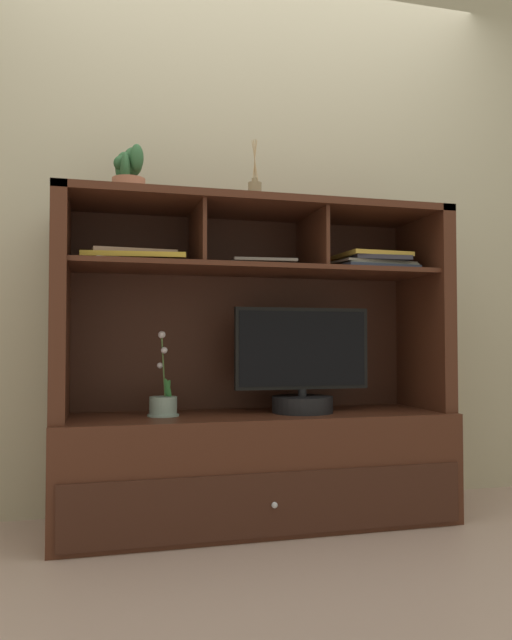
{
  "coord_description": "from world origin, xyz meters",
  "views": [
    {
      "loc": [
        -0.67,
        -2.52,
        0.76
      ],
      "look_at": [
        0.0,
        0.0,
        0.85
      ],
      "focal_mm": 34.59,
      "sensor_mm": 36.0,
      "label": 1
    }
  ],
  "objects_px": {
    "magazine_stack_left": "(135,258)",
    "potted_succulent": "(129,174)",
    "diffuser_bottle": "(255,193)",
    "tv_monitor": "(302,371)",
    "potted_orchid": "(163,404)",
    "media_console": "(255,426)",
    "magazine_stack_right": "(259,265)",
    "magazine_stack_centre": "(371,263)"
  },
  "relations": [
    {
      "from": "media_console",
      "to": "potted_succulent",
      "type": "height_order",
      "value": "potted_succulent"
    },
    {
      "from": "potted_orchid",
      "to": "magazine_stack_centre",
      "type": "distance_m",
      "value": 1.1
    },
    {
      "from": "diffuser_bottle",
      "to": "potted_orchid",
      "type": "bearing_deg",
      "value": -175.79
    },
    {
      "from": "potted_orchid",
      "to": "tv_monitor",
      "type": "bearing_deg",
      "value": -2.78
    },
    {
      "from": "tv_monitor",
      "to": "magazine_stack_right",
      "type": "bearing_deg",
      "value": 162.39
    },
    {
      "from": "potted_orchid",
      "to": "magazine_stack_centre",
      "type": "xyz_separation_m",
      "value": [
        0.92,
        0.0,
        0.6
      ]
    },
    {
      "from": "magazine_stack_centre",
      "to": "diffuser_bottle",
      "type": "bearing_deg",
      "value": 177.21
    },
    {
      "from": "tv_monitor",
      "to": "magazine_stack_centre",
      "type": "bearing_deg",
      "value": 5.38
    },
    {
      "from": "potted_orchid",
      "to": "magazine_stack_centre",
      "type": "bearing_deg",
      "value": 0.19
    },
    {
      "from": "media_console",
      "to": "potted_succulent",
      "type": "xyz_separation_m",
      "value": [
        -0.54,
        -0.02,
        1.03
      ]
    },
    {
      "from": "magazine_stack_left",
      "to": "diffuser_bottle",
      "type": "height_order",
      "value": "diffuser_bottle"
    },
    {
      "from": "magazine_stack_centre",
      "to": "potted_succulent",
      "type": "bearing_deg",
      "value": -179.88
    },
    {
      "from": "magazine_stack_left",
      "to": "magazine_stack_right",
      "type": "distance_m",
      "value": 0.53
    },
    {
      "from": "magazine_stack_left",
      "to": "potted_succulent",
      "type": "relative_size",
      "value": 2.08
    },
    {
      "from": "media_console",
      "to": "magazine_stack_centre",
      "type": "bearing_deg",
      "value": -1.61
    },
    {
      "from": "magazine_stack_right",
      "to": "potted_succulent",
      "type": "relative_size",
      "value": 1.56
    },
    {
      "from": "magazine_stack_right",
      "to": "magazine_stack_left",
      "type": "bearing_deg",
      "value": -174.73
    },
    {
      "from": "media_console",
      "to": "magazine_stack_left",
      "type": "height_order",
      "value": "media_console"
    },
    {
      "from": "diffuser_bottle",
      "to": "media_console",
      "type": "bearing_deg",
      "value": -90.0
    },
    {
      "from": "magazine_stack_right",
      "to": "diffuser_bottle",
      "type": "relative_size",
      "value": 1.13
    },
    {
      "from": "media_console",
      "to": "potted_succulent",
      "type": "distance_m",
      "value": 1.16
    },
    {
      "from": "diffuser_bottle",
      "to": "potted_succulent",
      "type": "relative_size",
      "value": 1.38
    },
    {
      "from": "media_console",
      "to": "magazine_stack_left",
      "type": "bearing_deg",
      "value": -175.66
    },
    {
      "from": "tv_monitor",
      "to": "media_console",
      "type": "bearing_deg",
      "value": 166.58
    },
    {
      "from": "potted_succulent",
      "to": "media_console",
      "type": "bearing_deg",
      "value": 1.83
    },
    {
      "from": "potted_orchid",
      "to": "magazine_stack_centre",
      "type": "height_order",
      "value": "magazine_stack_centre"
    },
    {
      "from": "diffuser_bottle",
      "to": "magazine_stack_left",
      "type": "bearing_deg",
      "value": -174.44
    },
    {
      "from": "magazine_stack_left",
      "to": "potted_succulent",
      "type": "bearing_deg",
      "value": 138.25
    },
    {
      "from": "media_console",
      "to": "diffuser_bottle",
      "type": "height_order",
      "value": "diffuser_bottle"
    },
    {
      "from": "tv_monitor",
      "to": "potted_orchid",
      "type": "distance_m",
      "value": 0.6
    },
    {
      "from": "potted_orchid",
      "to": "potted_succulent",
      "type": "bearing_deg",
      "value": 179.69
    },
    {
      "from": "media_console",
      "to": "potted_orchid",
      "type": "bearing_deg",
      "value": -177.38
    },
    {
      "from": "media_console",
      "to": "diffuser_bottle",
      "type": "relative_size",
      "value": 5.79
    },
    {
      "from": "magazine_stack_left",
      "to": "magazine_stack_right",
      "type": "xyz_separation_m",
      "value": [
        0.53,
        0.05,
        -0.01
      ]
    },
    {
      "from": "media_console",
      "to": "magazine_stack_centre",
      "type": "height_order",
      "value": "media_console"
    },
    {
      "from": "potted_succulent",
      "to": "diffuser_bottle",
      "type": "bearing_deg",
      "value": 3.0
    },
    {
      "from": "tv_monitor",
      "to": "magazine_stack_centre",
      "type": "distance_m",
      "value": 0.58
    },
    {
      "from": "potted_orchid",
      "to": "potted_succulent",
      "type": "xyz_separation_m",
      "value": [
        -0.14,
        0.0,
        0.93
      ]
    },
    {
      "from": "magazine_stack_left",
      "to": "magazine_stack_centre",
      "type": "distance_m",
      "value": 1.04
    },
    {
      "from": "media_console",
      "to": "diffuser_bottle",
      "type": "bearing_deg",
      "value": 90.0
    },
    {
      "from": "magazine_stack_centre",
      "to": "diffuser_bottle",
      "type": "distance_m",
      "value": 0.6
    },
    {
      "from": "tv_monitor",
      "to": "potted_orchid",
      "type": "relative_size",
      "value": 1.71
    }
  ]
}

